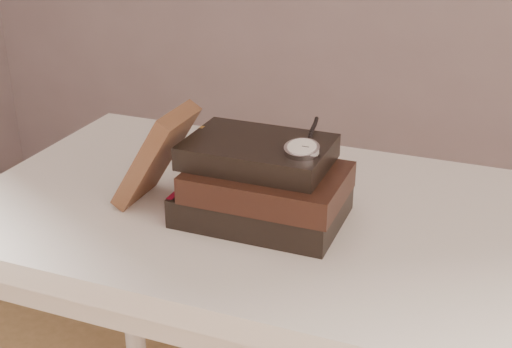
% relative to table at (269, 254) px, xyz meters
% --- Properties ---
extents(table, '(1.00, 0.60, 0.75)m').
position_rel_table_xyz_m(table, '(0.00, 0.00, 0.00)').
color(table, silver).
rests_on(table, ground).
extents(book_stack, '(0.26, 0.18, 0.13)m').
position_rel_table_xyz_m(book_stack, '(0.01, -0.04, 0.15)').
color(book_stack, black).
rests_on(book_stack, table).
extents(journal, '(0.12, 0.11, 0.17)m').
position_rel_table_xyz_m(journal, '(-0.18, -0.05, 0.18)').
color(journal, '#4A2C1C').
rests_on(journal, table).
extents(pocket_watch, '(0.05, 0.15, 0.02)m').
position_rel_table_xyz_m(pocket_watch, '(0.07, -0.05, 0.23)').
color(pocket_watch, silver).
rests_on(pocket_watch, book_stack).
extents(eyeglasses, '(0.11, 0.12, 0.05)m').
position_rel_table_xyz_m(eyeglasses, '(-0.09, 0.04, 0.16)').
color(eyeglasses, silver).
rests_on(eyeglasses, book_stack).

